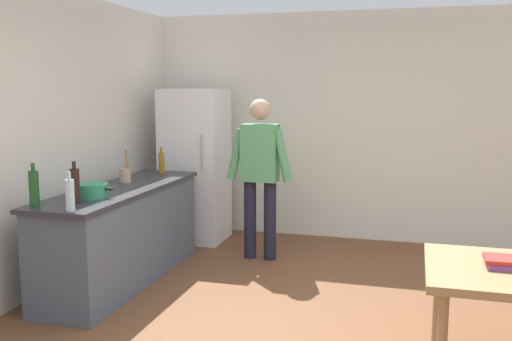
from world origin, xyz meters
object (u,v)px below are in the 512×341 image
at_px(refrigerator, 195,165).
at_px(cooking_pot, 91,190).
at_px(bottle_wine_dark, 75,186).
at_px(bottle_water_clear, 70,195).
at_px(bottle_oil_amber, 161,162).
at_px(person, 260,168).
at_px(utensil_jar, 125,174).
at_px(bottle_wine_green, 34,188).
at_px(book_stack, 505,263).

height_order(refrigerator, cooking_pot, refrigerator).
xyz_separation_m(bottle_wine_dark, bottle_water_clear, (0.13, -0.27, -0.02)).
distance_m(cooking_pot, bottle_wine_dark, 0.27).
xyz_separation_m(bottle_oil_amber, bottle_water_clear, (0.17, -1.94, 0.01)).
distance_m(person, utensil_jar, 1.39).
height_order(cooking_pot, bottle_wine_green, bottle_wine_green).
relative_size(person, bottle_wine_green, 5.00).
bearing_deg(refrigerator, bottle_oil_amber, -99.66).
relative_size(bottle_wine_dark, book_stack, 1.43).
bearing_deg(utensil_jar, bottle_wine_green, -95.76).
xyz_separation_m(bottle_wine_green, bottle_water_clear, (0.37, -0.08, -0.02)).
bearing_deg(book_stack, bottle_water_clear, 178.84).
bearing_deg(person, refrigerator, 149.77).
xyz_separation_m(cooking_pot, bottle_wine_green, (-0.22, -0.45, 0.09)).
bearing_deg(utensil_jar, bottle_water_clear, -79.09).
bearing_deg(refrigerator, person, -30.23).
relative_size(refrigerator, person, 1.06).
height_order(person, bottle_oil_amber, person).
distance_m(refrigerator, bottle_wine_dark, 2.37).
relative_size(refrigerator, utensil_jar, 5.62).
distance_m(bottle_oil_amber, bottle_water_clear, 1.95).
bearing_deg(person, cooking_pot, -124.07).
distance_m(bottle_wine_green, bottle_water_clear, 0.38).
distance_m(utensil_jar, bottle_water_clear, 1.31).
bearing_deg(book_stack, bottle_wine_dark, 174.05).
bearing_deg(bottle_water_clear, book_stack, -1.16).
bearing_deg(book_stack, cooking_pot, 169.47).
bearing_deg(bottle_oil_amber, person, 6.85).
distance_m(person, book_stack, 3.00).
distance_m(person, bottle_wine_dark, 2.08).
relative_size(utensil_jar, book_stack, 1.35).
bearing_deg(bottle_oil_amber, book_stack, -32.32).
relative_size(bottle_wine_dark, bottle_water_clear, 1.13).
xyz_separation_m(person, bottle_wine_dark, (-1.03, -1.81, 0.07)).
bearing_deg(refrigerator, bottle_wine_green, -97.04).
xyz_separation_m(refrigerator, person, (0.95, -0.55, 0.08)).
bearing_deg(bottle_wine_dark, book_stack, -5.95).
height_order(refrigerator, bottle_wine_green, refrigerator).
bearing_deg(cooking_pot, bottle_water_clear, -73.84).
height_order(bottle_wine_dark, book_stack, bottle_wine_dark).
relative_size(bottle_wine_green, book_stack, 1.43).
xyz_separation_m(cooking_pot, utensil_jar, (-0.10, 0.76, 0.02)).
height_order(bottle_water_clear, book_stack, bottle_water_clear).
bearing_deg(bottle_wine_dark, person, 60.42).
xyz_separation_m(bottle_water_clear, book_stack, (3.00, -0.06, -0.25)).
bearing_deg(refrigerator, book_stack, -41.34).
distance_m(refrigerator, book_stack, 4.07).
bearing_deg(utensil_jar, cooking_pot, -82.81).
xyz_separation_m(refrigerator, bottle_water_clear, (0.06, -2.63, 0.13)).
bearing_deg(cooking_pot, book_stack, -10.53).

